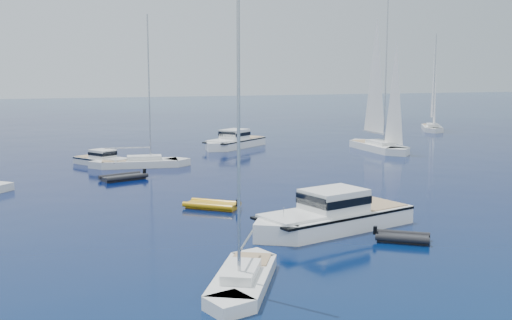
{
  "coord_description": "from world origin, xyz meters",
  "views": [
    {
      "loc": [
        -16.05,
        -18.23,
        9.26
      ],
      "look_at": [
        0.28,
        27.68,
        2.2
      ],
      "focal_mm": 43.53,
      "sensor_mm": 36.0,
      "label": 1
    }
  ],
  "objects": [
    {
      "name": "motor_cruiser_centre",
      "position": [
        -0.06,
        13.7,
        0.0
      ],
      "size": [
        12.09,
        6.49,
        3.03
      ],
      "primitive_type": null,
      "rotation": [
        0.0,
        0.0,
        1.84
      ],
      "color": "white",
      "rests_on": "ground"
    },
    {
      "name": "tender_grey_near",
      "position": [
        2.51,
        10.02,
        0.0
      ],
      "size": [
        3.44,
        3.15,
        0.95
      ],
      "primitive_type": null,
      "rotation": [
        0.0,
        0.0,
        4.08
      ],
      "color": "black",
      "rests_on": "ground"
    },
    {
      "name": "motor_cruiser_distant",
      "position": [
        6.33,
        52.78,
        0.0
      ],
      "size": [
        10.41,
        9.25,
        2.81
      ],
      "primitive_type": null,
      "rotation": [
        0.0,
        0.0,
        2.25
      ],
      "color": "white",
      "rests_on": "ground"
    },
    {
      "name": "sailboat_fore",
      "position": [
        -7.94,
        6.28,
        0.0
      ],
      "size": [
        5.99,
        8.51,
        12.48
      ],
      "primitive_type": null,
      "rotation": [
        0.0,
        0.0,
        2.64
      ],
      "color": "white",
      "rests_on": "ground"
    },
    {
      "name": "tender_grey_far",
      "position": [
        -9.24,
        34.73,
        0.0
      ],
      "size": [
        4.52,
        3.35,
        0.95
      ],
      "primitive_type": null,
      "rotation": [
        0.0,
        0.0,
        1.9
      ],
      "color": "black",
      "rests_on": "ground"
    },
    {
      "name": "ground",
      "position": [
        0.0,
        0.0,
        0.0
      ],
      "size": [
        400.0,
        400.0,
        0.0
      ],
      "primitive_type": "plane",
      "color": "#082C51",
      "rests_on": "ground"
    },
    {
      "name": "sailboat_sails_far",
      "position": [
        41.97,
        63.18,
        0.0
      ],
      "size": [
        7.56,
        10.37,
        15.31
      ],
      "primitive_type": null,
      "rotation": [
        0.0,
        0.0,
        2.62
      ],
      "color": "silver",
      "rests_on": "ground"
    },
    {
      "name": "tender_yellow",
      "position": [
        -5.09,
        21.51,
        0.0
      ],
      "size": [
        4.26,
        4.03,
        0.95
      ],
      "primitive_type": null,
      "rotation": [
        0.0,
        0.0,
        0.88
      ],
      "color": "#CC8F0C",
      "rests_on": "ground"
    },
    {
      "name": "sailboat_centre",
      "position": [
        -6.74,
        41.49,
        0.0
      ],
      "size": [
        10.5,
        3.98,
        15.05
      ],
      "primitive_type": null,
      "rotation": [
        0.0,
        0.0,
        4.58
      ],
      "color": "silver",
      "rests_on": "ground"
    },
    {
      "name": "motor_cruiser_horizon",
      "position": [
        -9.96,
        43.56,
        0.0
      ],
      "size": [
        6.03,
        7.56,
        1.97
      ],
      "primitive_type": null,
      "rotation": [
        0.0,
        0.0,
        3.72
      ],
      "color": "silver",
      "rests_on": "ground"
    },
    {
      "name": "sailboat_sails_r",
      "position": [
        21.4,
        44.51,
        0.0
      ],
      "size": [
        3.24,
        12.07,
        17.7
      ],
      "primitive_type": null,
      "rotation": [
        0.0,
        0.0,
        3.13
      ],
      "color": "white",
      "rests_on": "ground"
    }
  ]
}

